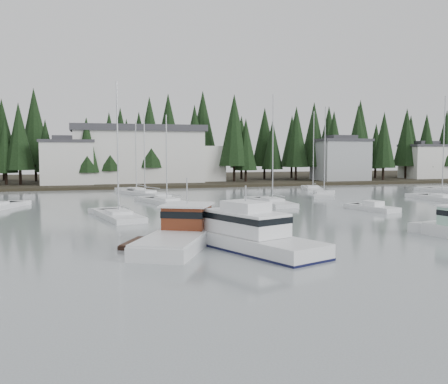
% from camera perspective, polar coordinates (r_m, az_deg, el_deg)
% --- Properties ---
extents(far_shore_land, '(240.00, 54.00, 1.00)m').
position_cam_1_polar(far_shore_land, '(113.30, -7.96, 1.35)').
color(far_shore_land, black).
rests_on(far_shore_land, ground).
extents(conifer_treeline, '(200.00, 22.00, 20.00)m').
position_cam_1_polar(conifer_treeline, '(102.43, -7.15, 1.03)').
color(conifer_treeline, black).
rests_on(conifer_treeline, ground).
extents(house_west, '(9.54, 7.42, 8.75)m').
position_cam_1_polar(house_west, '(94.23, -17.46, 3.38)').
color(house_west, silver).
rests_on(house_west, ground).
extents(house_east_a, '(10.60, 8.48, 9.25)m').
position_cam_1_polar(house_east_a, '(106.11, 13.15, 3.71)').
color(house_east_a, '#999EA0').
rests_on(house_east_a, ground).
extents(house_east_b, '(9.54, 7.42, 8.25)m').
position_cam_1_polar(house_east_b, '(119.82, 21.97, 3.35)').
color(house_east_b, silver).
rests_on(house_east_b, ground).
extents(harbor_inn, '(29.50, 11.50, 10.90)m').
position_cam_1_polar(harbor_inn, '(98.22, -8.58, 4.23)').
color(harbor_inn, silver).
rests_on(harbor_inn, ground).
extents(lobster_boat_brown, '(7.82, 10.78, 5.10)m').
position_cam_1_polar(lobster_boat_brown, '(33.56, -5.10, -5.14)').
color(lobster_boat_brown, silver).
rests_on(lobster_boat_brown, ground).
extents(cabin_cruiser_center, '(7.31, 11.50, 4.73)m').
position_cam_1_polar(cabin_cruiser_center, '(32.29, 2.90, -5.28)').
color(cabin_cruiser_center, silver).
rests_on(cabin_cruiser_center, ground).
extents(sailboat_0, '(4.57, 9.31, 13.32)m').
position_cam_1_polar(sailboat_0, '(48.19, -11.93, -2.88)').
color(sailboat_0, silver).
rests_on(sailboat_0, ground).
extents(sailboat_2, '(2.97, 8.27, 14.04)m').
position_cam_1_polar(sailboat_2, '(71.10, 23.63, -0.79)').
color(sailboat_2, silver).
rests_on(sailboat_2, ground).
extents(sailboat_3, '(6.20, 8.72, 13.14)m').
position_cam_1_polar(sailboat_3, '(71.99, 11.37, -0.44)').
color(sailboat_3, silver).
rests_on(sailboat_3, ground).
extents(sailboat_5, '(6.41, 10.44, 12.25)m').
position_cam_1_polar(sailboat_5, '(73.17, -9.01, -0.34)').
color(sailboat_5, silver).
rests_on(sailboat_5, ground).
extents(sailboat_6, '(5.55, 10.21, 11.23)m').
position_cam_1_polar(sailboat_6, '(60.59, -6.54, -1.33)').
color(sailboat_6, silver).
rests_on(sailboat_6, ground).
extents(sailboat_8, '(2.90, 9.60, 13.61)m').
position_cam_1_polar(sailboat_8, '(60.04, 5.55, -1.35)').
color(sailboat_8, silver).
rests_on(sailboat_8, ground).
extents(sailboat_10, '(5.10, 8.67, 13.47)m').
position_cam_1_polar(sailboat_10, '(83.40, 10.12, 0.25)').
color(sailboat_10, silver).
rests_on(sailboat_10, ground).
extents(sailboat_12, '(5.17, 9.80, 11.74)m').
position_cam_1_polar(sailboat_12, '(78.30, -9.97, -0.04)').
color(sailboat_12, silver).
rests_on(sailboat_12, ground).
extents(runabout_1, '(3.53, 6.22, 1.42)m').
position_cam_1_polar(runabout_1, '(56.03, 16.66, -1.88)').
color(runabout_1, silver).
rests_on(runabout_1, ground).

